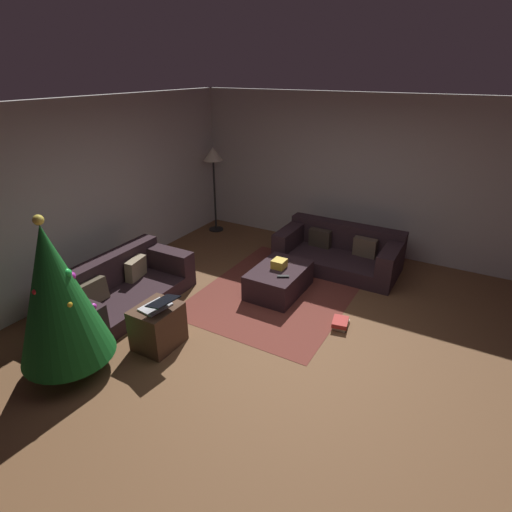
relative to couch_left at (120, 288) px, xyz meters
name	(u,v)px	position (x,y,z in m)	size (l,w,h in m)	color
ground_plane	(280,339)	(0.35, -2.25, -0.25)	(6.40, 6.40, 0.00)	brown
rear_partition	(83,196)	(0.35, 0.89, 1.05)	(6.40, 0.12, 2.60)	#BCB7B2
corner_partition	(367,176)	(3.49, -2.25, 1.05)	(0.12, 6.40, 2.60)	#B5B0AB
couch_left	(120,288)	(0.00, 0.00, 0.00)	(1.89, 0.97, 0.63)	#2D1E23
couch_right	(340,252)	(2.59, -2.18, 0.01)	(0.98, 1.88, 0.65)	#2D1E23
ottoman	(279,280)	(1.36, -1.72, -0.06)	(0.98, 0.66, 0.37)	#2D1E23
gift_box	(279,264)	(1.39, -1.70, 0.19)	(0.19, 0.18, 0.12)	gold
tv_remote	(283,276)	(1.16, -1.88, 0.14)	(0.05, 0.16, 0.02)	black
christmas_tree	(56,294)	(-1.22, -0.56, 0.68)	(0.93, 0.93, 1.75)	brown
side_table	(158,326)	(-0.43, -1.07, 0.00)	(0.52, 0.44, 0.50)	#4C3323
laptop	(158,305)	(-0.44, -1.12, 0.31)	(0.37, 0.41, 0.17)	silver
book_stack	(341,323)	(0.96, -2.78, -0.20)	(0.29, 0.23, 0.10)	beige
corner_lamp	(213,161)	(2.93, 0.48, 1.13)	(0.36, 0.36, 1.62)	black
area_rug	(279,291)	(1.36, -1.72, -0.24)	(2.60, 2.00, 0.01)	brown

